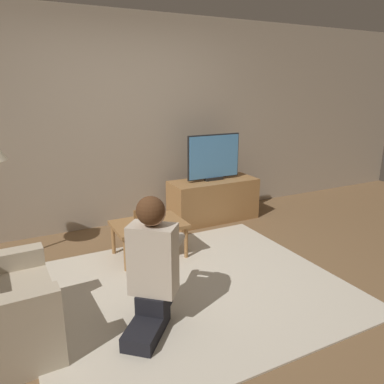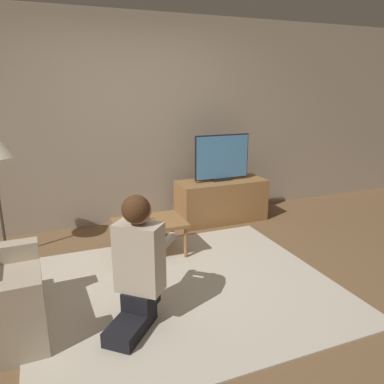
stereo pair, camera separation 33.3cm
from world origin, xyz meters
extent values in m
plane|color=brown|center=(0.00, 0.00, 0.00)|extent=(10.00, 10.00, 0.00)
cube|color=tan|center=(0.00, 1.93, 1.30)|extent=(10.00, 0.06, 2.60)
cube|color=beige|center=(0.00, 0.00, 0.01)|extent=(2.63, 2.23, 0.02)
cube|color=olive|center=(1.09, 1.48, 0.27)|extent=(1.17, 0.47, 0.55)
cube|color=black|center=(1.09, 1.48, 0.57)|extent=(0.25, 0.08, 0.04)
cube|color=black|center=(1.09, 1.49, 0.86)|extent=(0.75, 0.03, 0.58)
cube|color=#4C8CC6|center=(1.09, 1.48, 0.86)|extent=(0.72, 0.04, 0.55)
cube|color=olive|center=(-0.09, 0.79, 0.36)|extent=(0.73, 0.52, 0.04)
cylinder|color=olive|center=(-0.41, 0.57, 0.17)|extent=(0.04, 0.04, 0.35)
cylinder|color=olive|center=(0.24, 0.57, 0.17)|extent=(0.04, 0.04, 0.35)
cylinder|color=olive|center=(-0.41, 1.01, 0.17)|extent=(0.04, 0.04, 0.35)
cylinder|color=olive|center=(0.24, 1.01, 0.17)|extent=(0.04, 0.04, 0.35)
cube|color=black|center=(-0.58, -0.44, 0.07)|extent=(0.46, 0.49, 0.11)
cube|color=black|center=(-0.46, -0.31, 0.20)|extent=(0.32, 0.33, 0.14)
cube|color=#C1B29E|center=(-0.46, -0.31, 0.53)|extent=(0.39, 0.37, 0.53)
sphere|color=tan|center=(-0.46, -0.31, 0.89)|extent=(0.20, 0.20, 0.20)
sphere|color=#4C2D19|center=(-0.48, -0.32, 0.91)|extent=(0.21, 0.21, 0.21)
cube|color=black|center=(-0.22, -0.03, 0.56)|extent=(0.12, 0.12, 0.04)
cylinder|color=#C1B29E|center=(-0.22, -0.19, 0.56)|extent=(0.25, 0.27, 0.07)
cylinder|color=#C1B29E|center=(-0.38, -0.05, 0.56)|extent=(0.25, 0.27, 0.07)
cube|color=olive|center=(-0.18, 0.81, 0.46)|extent=(0.11, 0.01, 0.15)
cube|color=black|center=(-0.06, 0.68, 0.39)|extent=(0.04, 0.15, 0.02)
camera|label=1|loc=(-1.34, -2.64, 1.74)|focal=35.00mm
camera|label=2|loc=(-1.03, -2.78, 1.74)|focal=35.00mm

